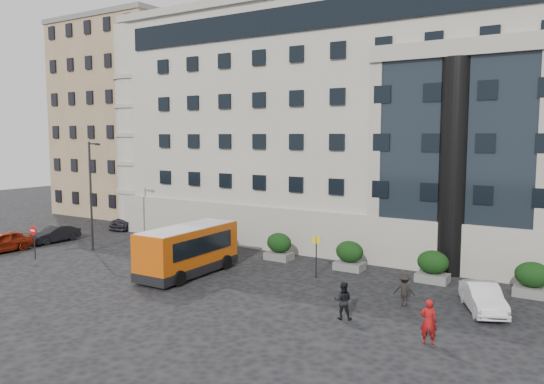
{
  "coord_description": "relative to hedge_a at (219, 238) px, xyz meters",
  "views": [
    {
      "loc": [
        19.73,
        -22.41,
        8.4
      ],
      "look_at": [
        2.58,
        4.72,
        5.0
      ],
      "focal_mm": 35.0,
      "sensor_mm": 36.0,
      "label": 1
    }
  ],
  "objects": [
    {
      "name": "street_lamp",
      "position": [
        -7.94,
        -4.8,
        3.44
      ],
      "size": [
        1.16,
        0.18,
        8.0
      ],
      "color": "#262628",
      "rests_on": "ground"
    },
    {
      "name": "no_entry_sign",
      "position": [
        -9.0,
        -8.84,
        0.72
      ],
      "size": [
        0.64,
        0.16,
        2.32
      ],
      "color": "#262628",
      "rests_on": "ground"
    },
    {
      "name": "bus_stop_sign",
      "position": [
        9.5,
        -2.8,
        0.8
      ],
      "size": [
        0.5,
        0.08,
        2.52
      ],
      "color": "#262628",
      "rests_on": "ground"
    },
    {
      "name": "parked_car_c",
      "position": [
        -12.52,
        3.8,
        -0.14
      ],
      "size": [
        2.4,
        5.49,
        1.57
      ],
      "primitive_type": "imported",
      "rotation": [
        0.0,
        0.0,
        -0.04
      ],
      "color": "black",
      "rests_on": "ground"
    },
    {
      "name": "minibus",
      "position": [
        2.57,
        -6.27,
        0.7
      ],
      "size": [
        2.83,
        7.12,
        2.95
      ],
      "rotation": [
        0.0,
        0.0,
        0.03
      ],
      "color": "#BF4909",
      "rests_on": "ground"
    },
    {
      "name": "parked_car_d",
      "position": [
        -7.5,
        4.65,
        -0.19
      ],
      "size": [
        2.61,
        5.4,
        1.48
      ],
      "primitive_type": "imported",
      "rotation": [
        0.0,
        0.0,
        0.03
      ],
      "color": "black",
      "rests_on": "ground"
    },
    {
      "name": "parked_car_a",
      "position": [
        -13.0,
        -8.86,
        -0.16
      ],
      "size": [
        1.89,
        4.52,
        1.53
      ],
      "primitive_type": "imported",
      "rotation": [
        0.0,
        0.0,
        -0.02
      ],
      "color": "maroon",
      "rests_on": "ground"
    },
    {
      "name": "ground",
      "position": [
        4.0,
        -7.8,
        -0.93
      ],
      "size": [
        120.0,
        120.0,
        0.0
      ],
      "primitive_type": "plane",
      "color": "black",
      "rests_on": "ground"
    },
    {
      "name": "red_truck",
      "position": [
        -11.39,
        8.2,
        0.5
      ],
      "size": [
        3.03,
        5.44,
        2.79
      ],
      "rotation": [
        0.0,
        0.0,
        0.15
      ],
      "color": "maroon",
      "rests_on": "ground"
    },
    {
      "name": "white_taxi",
      "position": [
        19.08,
        -3.89,
        -0.25
      ],
      "size": [
        3.02,
        4.32,
        1.35
      ],
      "primitive_type": "imported",
      "rotation": [
        0.0,
        0.0,
        0.44
      ],
      "color": "silver",
      "rests_on": "ground"
    },
    {
      "name": "hedge_d",
      "position": [
        15.6,
        0.0,
        0.0
      ],
      "size": [
        1.8,
        1.26,
        1.84
      ],
      "color": "#60615E",
      "rests_on": "ground"
    },
    {
      "name": "pedestrian_a",
      "position": [
        18.0,
        -9.3,
        0.0
      ],
      "size": [
        0.78,
        0.63,
        1.86
      ],
      "primitive_type": "imported",
      "rotation": [
        0.0,
        0.0,
        3.45
      ],
      "color": "maroon",
      "rests_on": "ground"
    },
    {
      "name": "pedestrian_c",
      "position": [
        15.62,
        -5.09,
        -0.12
      ],
      "size": [
        1.14,
        0.78,
        1.62
      ],
      "primitive_type": "imported",
      "rotation": [
        0.0,
        0.0,
        3.33
      ],
      "color": "black",
      "rests_on": "ground"
    },
    {
      "name": "hedge_e",
      "position": [
        20.8,
        0.0,
        0.0
      ],
      "size": [
        1.8,
        1.26,
        1.84
      ],
      "color": "#60615E",
      "rests_on": "ground"
    },
    {
      "name": "entrance_column",
      "position": [
        16.0,
        2.5,
        5.57
      ],
      "size": [
        1.8,
        1.8,
        13.0
      ],
      "primitive_type": "cylinder",
      "color": "black",
      "rests_on": "ground"
    },
    {
      "name": "apartment_far",
      "position": [
        -23.0,
        30.2,
        10.07
      ],
      "size": [
        13.0,
        13.0,
        22.0
      ],
      "primitive_type": "cube",
      "color": "#81634B",
      "rests_on": "ground"
    },
    {
      "name": "hedge_a",
      "position": [
        0.0,
        0.0,
        0.0
      ],
      "size": [
        1.8,
        1.26,
        1.84
      ],
      "color": "#60615E",
      "rests_on": "ground"
    },
    {
      "name": "parked_car_b",
      "position": [
        -13.0,
        -4.41,
        -0.28
      ],
      "size": [
        1.52,
        3.99,
        1.3
      ],
      "primitive_type": "imported",
      "rotation": [
        0.0,
        0.0,
        -0.04
      ],
      "color": "black",
      "rests_on": "ground"
    },
    {
      "name": "pedestrian_b",
      "position": [
        13.85,
        -8.46,
        -0.06
      ],
      "size": [
        1.02,
        0.91,
        1.74
      ],
      "primitive_type": "imported",
      "rotation": [
        0.0,
        0.0,
        3.49
      ],
      "color": "black",
      "rests_on": "ground"
    },
    {
      "name": "apartment_near",
      "position": [
        -20.0,
        12.2,
        9.07
      ],
      "size": [
        14.0,
        14.0,
        20.0
      ],
      "primitive_type": "cube",
      "color": "#8E6D52",
      "rests_on": "ground"
    },
    {
      "name": "hedge_c",
      "position": [
        10.4,
        0.0,
        0.0
      ],
      "size": [
        1.8,
        1.26,
        1.84
      ],
      "color": "#60615E",
      "rests_on": "ground"
    },
    {
      "name": "hedge_b",
      "position": [
        5.2,
        0.0,
        0.0
      ],
      "size": [
        1.8,
        1.26,
        1.84
      ],
      "color": "#60615E",
      "rests_on": "ground"
    },
    {
      "name": "civic_building",
      "position": [
        10.0,
        14.2,
        8.07
      ],
      "size": [
        44.0,
        24.0,
        18.0
      ],
      "primitive_type": "cube",
      "color": "#A09D8D",
      "rests_on": "ground"
    }
  ]
}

